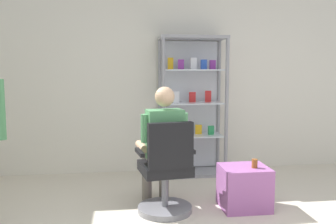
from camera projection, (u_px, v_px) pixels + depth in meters
The scene contains 6 objects.
back_wall at pixel (161, 77), 5.25m from camera, with size 6.00×0.10×2.70m, color silver.
display_cabinet_main at pixel (191, 105), 5.12m from camera, with size 0.90×0.45×1.90m.
office_chair at pixel (166, 176), 3.71m from camera, with size 0.60×0.56×0.96m.
seated_shopkeeper at pixel (162, 142), 3.83m from camera, with size 0.53×0.60×1.29m.
storage_crate at pixel (244, 187), 3.88m from camera, with size 0.49×0.44×0.45m, color #9E599E.
tea_glass at pixel (255, 163), 3.81m from camera, with size 0.06×0.06×0.09m, color brown.
Camera 1 is at (-0.61, -2.24, 1.47)m, focal length 39.45 mm.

